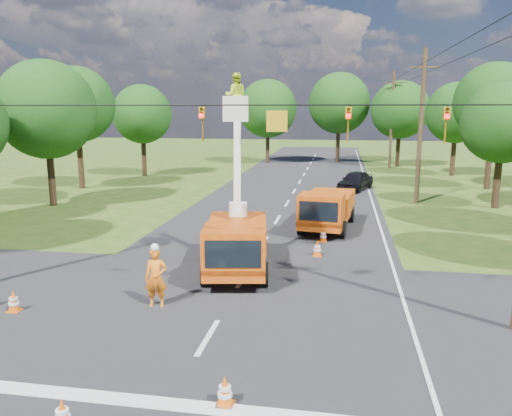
% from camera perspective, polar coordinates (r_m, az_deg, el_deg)
% --- Properties ---
extents(ground, '(140.00, 140.00, 0.00)m').
position_cam_1_polar(ground, '(33.07, 3.56, 0.46)').
color(ground, '#2A4B16').
rests_on(ground, ground).
extents(road_main, '(12.00, 100.00, 0.06)m').
position_cam_1_polar(road_main, '(33.07, 3.56, 0.46)').
color(road_main, black).
rests_on(road_main, ground).
extents(road_cross, '(56.00, 10.00, 0.07)m').
position_cam_1_polar(road_cross, '(15.96, -3.60, -11.59)').
color(road_cross, black).
rests_on(road_cross, ground).
extents(stop_bar, '(9.00, 0.45, 0.02)m').
position_cam_1_polar(stop_bar, '(11.54, -9.96, -21.40)').
color(stop_bar, silver).
rests_on(stop_bar, ground).
extents(edge_line, '(0.12, 90.00, 0.02)m').
position_cam_1_polar(edge_line, '(32.96, 13.29, 0.14)').
color(edge_line, silver).
rests_on(edge_line, ground).
extents(bucket_truck, '(3.11, 6.13, 7.50)m').
position_cam_1_polar(bucket_truck, '(19.10, -2.27, -2.70)').
color(bucket_truck, '#D8600F').
rests_on(bucket_truck, ground).
extents(second_truck, '(2.88, 6.00, 2.16)m').
position_cam_1_polar(second_truck, '(26.07, 8.13, -0.04)').
color(second_truck, '#D8600F').
rests_on(second_truck, ground).
extents(ground_worker, '(0.76, 0.55, 1.94)m').
position_cam_1_polar(ground_worker, '(16.16, -11.36, -7.82)').
color(ground_worker, orange).
rests_on(ground_worker, ground).
extents(distant_car, '(3.20, 4.70, 1.49)m').
position_cam_1_polar(distant_car, '(39.25, 11.28, 3.08)').
color(distant_car, black).
rests_on(distant_car, ground).
extents(traffic_cone_0, '(0.38, 0.38, 0.71)m').
position_cam_1_polar(traffic_cone_0, '(11.13, -21.25, -21.19)').
color(traffic_cone_0, '#DE590B').
rests_on(traffic_cone_0, ground).
extents(traffic_cone_1, '(0.38, 0.38, 0.71)m').
position_cam_1_polar(traffic_cone_1, '(11.20, -3.57, -20.16)').
color(traffic_cone_1, '#DE590B').
rests_on(traffic_cone_1, ground).
extents(traffic_cone_2, '(0.38, 0.38, 0.71)m').
position_cam_1_polar(traffic_cone_2, '(21.45, 7.03, -4.60)').
color(traffic_cone_2, '#DE590B').
rests_on(traffic_cone_2, ground).
extents(traffic_cone_3, '(0.38, 0.38, 0.71)m').
position_cam_1_polar(traffic_cone_3, '(23.74, 7.67, -3.05)').
color(traffic_cone_3, '#DE590B').
rests_on(traffic_cone_3, ground).
extents(traffic_cone_4, '(0.38, 0.38, 0.71)m').
position_cam_1_polar(traffic_cone_4, '(17.37, -25.97, -9.55)').
color(traffic_cone_4, '#DE590B').
rests_on(traffic_cone_4, ground).
extents(traffic_cone_7, '(0.38, 0.38, 0.71)m').
position_cam_1_polar(traffic_cone_7, '(30.31, 9.18, 0.03)').
color(traffic_cone_7, '#DE590B').
rests_on(traffic_cone_7, ground).
extents(pole_right_mid, '(1.80, 0.30, 10.00)m').
position_cam_1_polar(pole_right_mid, '(34.69, 18.32, 8.92)').
color(pole_right_mid, '#4C3823').
rests_on(pole_right_mid, ground).
extents(pole_right_far, '(1.80, 0.30, 10.00)m').
position_cam_1_polar(pole_right_far, '(54.55, 15.25, 9.75)').
color(pole_right_far, '#4C3823').
rests_on(pole_right_far, ground).
extents(signal_span, '(18.00, 0.29, 1.07)m').
position_cam_1_polar(signal_span, '(14.35, 4.91, 9.97)').
color(signal_span, black).
rests_on(signal_span, ground).
extents(tree_left_d, '(6.20, 6.20, 9.24)m').
position_cam_1_polar(tree_left_d, '(34.62, -22.87, 10.30)').
color(tree_left_d, '#382616').
rests_on(tree_left_d, ground).
extents(tree_left_e, '(5.80, 5.80, 9.41)m').
position_cam_1_polar(tree_left_e, '(41.57, -19.82, 11.04)').
color(tree_left_e, '#382616').
rests_on(tree_left_e, ground).
extents(tree_left_f, '(5.40, 5.40, 8.40)m').
position_cam_1_polar(tree_left_f, '(47.91, -12.89, 10.40)').
color(tree_left_f, '#382616').
rests_on(tree_left_f, ground).
extents(tree_right_c, '(5.00, 5.00, 7.83)m').
position_cam_1_polar(tree_right_c, '(34.71, 26.36, 8.67)').
color(tree_right_c, '#382616').
rests_on(tree_right_c, ground).
extents(tree_right_d, '(6.00, 6.00, 9.70)m').
position_cam_1_polar(tree_right_d, '(42.84, 25.57, 10.85)').
color(tree_right_d, '#382616').
rests_on(tree_right_d, ground).
extents(tree_right_e, '(5.60, 5.60, 8.63)m').
position_cam_1_polar(tree_right_e, '(50.38, 21.93, 10.05)').
color(tree_right_e, '#382616').
rests_on(tree_right_e, ground).
extents(tree_far_a, '(6.60, 6.60, 9.50)m').
position_cam_1_polar(tree_far_a, '(57.92, 1.36, 11.28)').
color(tree_far_a, '#382616').
rests_on(tree_far_a, ground).
extents(tree_far_b, '(7.00, 7.00, 10.32)m').
position_cam_1_polar(tree_far_b, '(59.31, 9.48, 11.73)').
color(tree_far_b, '#382616').
rests_on(tree_far_b, ground).
extents(tree_far_c, '(6.20, 6.20, 9.18)m').
position_cam_1_polar(tree_far_c, '(56.63, 16.14, 10.72)').
color(tree_far_c, '#382616').
rests_on(tree_far_c, ground).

